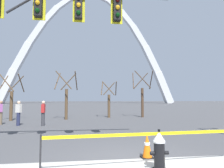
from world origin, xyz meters
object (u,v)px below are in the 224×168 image
Objects in this scene: monument_arch at (89,52)px; pedestrian_walking_right at (43,113)px; fire_hydrant at (159,151)px; traffic_cone_by_hydrant at (147,146)px; traffic_signal_gantry at (25,22)px; pedestrian_standing_center at (1,112)px; pedestrian_walking_left at (18,113)px.

pedestrian_walking_right is at bearing -93.89° from monument_arch.
fire_hydrant is at bearing -89.48° from monument_arch.
pedestrian_walking_right is at bearing 120.69° from traffic_cone_by_hydrant.
pedestrian_standing_center is (-3.51, 7.25, -3.59)m from traffic_signal_gantry.
fire_hydrant is 0.13× the size of traffic_signal_gantry.
monument_arch is (-0.62, 64.56, 17.74)m from traffic_cone_by_hydrant.
pedestrian_standing_center is (-7.42, 8.52, 0.46)m from traffic_cone_by_hydrant.
pedestrian_standing_center and pedestrian_walking_right have the same top height.
traffic_signal_gantry is 7.27m from pedestrian_walking_right.
fire_hydrant is at bearing -30.88° from traffic_signal_gantry.
pedestrian_standing_center is at bearing 127.70° from fire_hydrant.
traffic_cone_by_hydrant is 11.31m from pedestrian_standing_center.
pedestrian_walking_right is (-0.59, 6.29, -3.59)m from traffic_signal_gantry.
traffic_signal_gantry is 4.92× the size of pedestrian_walking_right.
traffic_signal_gantry reaches higher than fire_hydrant.
pedestrian_walking_left reaches higher than fire_hydrant.
pedestrian_walking_right is at bearing -18.02° from pedestrian_standing_center.
monument_arch reaches higher than fire_hydrant.
pedestrian_standing_center is at bearing 161.98° from pedestrian_walking_right.
fire_hydrant is 67.94m from monument_arch.
pedestrian_walking_right reaches higher than fire_hydrant.
pedestrian_walking_left is at bearing 124.24° from fire_hydrant.
traffic_cone_by_hydrant is 66.96m from monument_arch.
fire_hydrant is at bearing -55.76° from pedestrian_walking_left.
monument_arch is at bearing 87.03° from traffic_signal_gantry.
traffic_cone_by_hydrant is 0.46× the size of pedestrian_walking_right.
pedestrian_walking_left is (-6.08, 7.85, 0.46)m from traffic_cone_by_hydrant.
pedestrian_walking_right is (2.93, -0.95, 0.00)m from pedestrian_standing_center.
traffic_signal_gantry is at bearing -71.70° from pedestrian_walking_left.
pedestrian_walking_left reaches higher than traffic_cone_by_hydrant.
traffic_cone_by_hydrant is at bearing -52.25° from pedestrian_walking_left.
fire_hydrant is 9.71m from pedestrian_walking_right.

